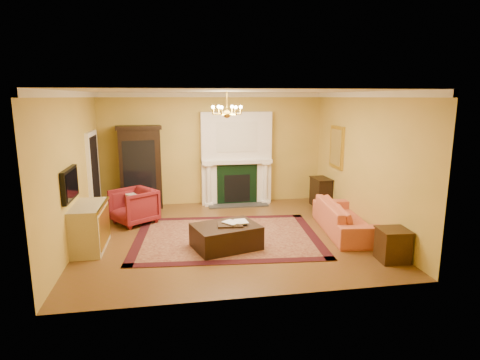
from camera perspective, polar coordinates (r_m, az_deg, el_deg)
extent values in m
cube|color=brown|center=(8.63, -1.75, -7.89)|extent=(6.00, 5.50, 0.02)
cube|color=silver|center=(8.13, -1.89, 12.58)|extent=(6.00, 5.50, 0.02)
cube|color=gold|center=(10.96, -3.81, 4.44)|extent=(6.00, 0.02, 3.00)
cube|color=gold|center=(5.59, 2.09, -2.68)|extent=(6.00, 0.02, 3.00)
cube|color=gold|center=(8.39, -22.63, 1.30)|extent=(0.02, 5.50, 3.00)
cube|color=gold|center=(9.16, 17.21, 2.49)|extent=(0.02, 5.50, 3.00)
cube|color=white|center=(10.91, -0.56, 3.10)|extent=(1.90, 0.32, 2.50)
cube|color=silver|center=(10.67, -0.42, 6.15)|extent=(1.10, 0.01, 0.80)
cube|color=black|center=(10.87, -0.41, -0.68)|extent=(1.10, 0.02, 1.10)
cube|color=black|center=(10.89, -0.41, -1.20)|extent=(0.70, 0.02, 0.75)
cube|color=#333333|center=(10.88, -0.30, -3.54)|extent=(1.60, 0.50, 0.04)
cube|color=white|center=(10.86, -0.51, 2.69)|extent=(1.90, 0.44, 0.10)
cylinder|color=white|center=(10.76, -4.51, -0.63)|extent=(0.14, 0.14, 1.18)
cylinder|color=white|center=(11.00, 3.61, -0.34)|extent=(0.14, 0.14, 1.18)
cube|color=white|center=(10.82, -3.89, 11.99)|extent=(6.00, 0.08, 0.12)
cube|color=white|center=(8.26, -23.09, 11.17)|extent=(0.08, 5.50, 0.12)
cube|color=white|center=(9.03, 17.48, 11.54)|extent=(0.08, 5.50, 0.12)
cube|color=white|center=(10.10, -20.07, 0.53)|extent=(0.08, 1.05, 2.10)
cube|color=black|center=(10.10, -19.87, 0.37)|extent=(0.02, 0.85, 1.95)
cube|color=black|center=(7.83, -23.06, -0.55)|extent=(0.08, 0.95, 0.58)
cube|color=black|center=(7.82, -22.74, -0.54)|extent=(0.01, 0.85, 0.48)
cube|color=gold|center=(10.37, 13.59, 4.56)|extent=(0.05, 0.76, 1.05)
cube|color=white|center=(10.36, 13.45, 4.56)|extent=(0.01, 0.62, 0.90)
cylinder|color=gold|center=(8.13, -1.88, 11.10)|extent=(0.03, 0.03, 0.40)
sphere|color=gold|center=(8.14, -1.86, 9.34)|extent=(0.16, 0.16, 0.16)
sphere|color=#FFE5B2|center=(8.18, 0.10, 10.34)|extent=(0.07, 0.07, 0.07)
sphere|color=#FFE5B2|center=(8.39, -1.14, 10.38)|extent=(0.07, 0.07, 0.07)
sphere|color=#FFE5B2|center=(8.36, -3.07, 10.36)|extent=(0.07, 0.07, 0.07)
sphere|color=#FFE5B2|center=(8.10, -3.87, 10.30)|extent=(0.07, 0.07, 0.07)
sphere|color=#FFE5B2|center=(7.88, -2.65, 10.28)|extent=(0.07, 0.07, 0.07)
sphere|color=#FFE5B2|center=(7.91, -0.61, 10.30)|extent=(0.07, 0.07, 0.07)
cube|color=#400D0E|center=(8.51, -1.86, -8.07)|extent=(4.04, 3.17, 0.02)
cube|color=black|center=(10.74, -14.00, 1.47)|extent=(1.09, 0.60, 2.08)
imported|color=maroon|center=(9.60, -14.86, -3.42)|extent=(1.16, 1.17, 0.89)
cylinder|color=black|center=(10.00, -14.77, -5.34)|extent=(0.25, 0.25, 0.04)
cylinder|color=black|center=(9.92, -14.86, -3.66)|extent=(0.05, 0.05, 0.57)
cylinder|color=white|center=(9.84, -14.96, -1.94)|extent=(0.36, 0.36, 0.03)
cube|color=#BAB288|center=(8.26, -20.65, -6.28)|extent=(0.57, 1.19, 0.88)
imported|color=#C9663F|center=(8.96, 14.73, -4.53)|extent=(0.90, 2.30, 0.88)
cube|color=#34200E|center=(7.75, 20.88, -8.73)|extent=(0.52, 0.52, 0.56)
cube|color=black|center=(10.95, 11.41, -1.79)|extent=(0.40, 0.68, 0.74)
cube|color=black|center=(7.84, -2.00, -8.00)|extent=(1.41, 1.18, 0.45)
cube|color=black|center=(7.76, -1.44, -6.33)|extent=(0.50, 0.41, 0.03)
imported|color=gray|center=(7.64, -1.86, -5.26)|extent=(0.20, 0.16, 0.31)
imported|color=gray|center=(7.76, -0.68, -4.97)|extent=(0.24, 0.04, 0.32)
cylinder|color=tan|center=(10.77, -3.58, 3.11)|extent=(0.11, 0.11, 0.09)
cone|color=#103A13|center=(10.74, -3.59, 4.30)|extent=(0.17, 0.17, 0.36)
cylinder|color=tan|center=(11.00, 3.58, 3.26)|extent=(0.10, 0.10, 0.08)
cone|color=#103A13|center=(10.97, 3.60, 4.25)|extent=(0.14, 0.14, 0.30)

